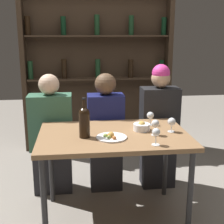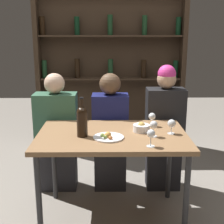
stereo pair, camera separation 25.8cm
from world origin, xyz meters
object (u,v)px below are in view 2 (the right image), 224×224
at_px(wine_glass_0, 152,117).
at_px(wine_glass_1, 154,125).
at_px(seated_person_center, 110,135).
at_px(wine_glass_3, 151,134).
at_px(seated_person_left, 57,136).
at_px(wine_glass_2, 172,124).
at_px(wine_bottle, 82,120).
at_px(food_plate_0, 108,137).
at_px(snack_bowl, 141,128).
at_px(seated_person_right, 164,131).

relative_size(wine_glass_0, wine_glass_1, 0.93).
distance_m(wine_glass_1, seated_person_center, 0.76).
height_order(wine_glass_3, seated_person_left, seated_person_left).
height_order(wine_glass_0, wine_glass_2, same).
relative_size(wine_glass_3, seated_person_center, 0.11).
bearing_deg(wine_bottle, wine_glass_3, -24.49).
bearing_deg(seated_person_center, wine_bottle, -109.96).
bearing_deg(seated_person_center, wine_glass_1, -61.79).
xyz_separation_m(wine_glass_1, food_plate_0, (-0.35, -0.03, -0.08)).
height_order(wine_glass_0, snack_bowl, wine_glass_0).
bearing_deg(snack_bowl, food_plate_0, -148.95).
xyz_separation_m(seated_person_left, seated_person_right, (1.06, 0.00, 0.05)).
relative_size(wine_bottle, seated_person_center, 0.27).
relative_size(wine_glass_1, food_plate_0, 0.54).
xyz_separation_m(seated_person_left, seated_person_center, (0.53, 0.00, 0.01)).
bearing_deg(seated_person_left, wine_glass_3, -45.95).
relative_size(wine_glass_1, wine_glass_2, 1.07).
xyz_separation_m(wine_bottle, food_plate_0, (0.20, -0.05, -0.12)).
bearing_deg(wine_glass_0, wine_bottle, -155.64).
bearing_deg(wine_glass_1, seated_person_center, 118.21).
height_order(wine_glass_1, seated_person_center, seated_person_center).
bearing_deg(snack_bowl, seated_person_right, 60.09).
relative_size(wine_bottle, food_plate_0, 1.32).
bearing_deg(seated_person_right, seated_person_left, -180.00).
bearing_deg(wine_glass_3, wine_glass_0, 81.28).
bearing_deg(seated_person_left, wine_glass_0, -21.31).
bearing_deg(wine_bottle, food_plate_0, -13.16).
bearing_deg(seated_person_left, snack_bowl, -32.20).
bearing_deg(wine_bottle, seated_person_right, 38.81).
bearing_deg(wine_glass_2, seated_person_right, 84.94).
bearing_deg(wine_glass_1, snack_bowl, 121.73).
bearing_deg(seated_person_center, snack_bowl, -62.76).
relative_size(wine_bottle, wine_glass_0, 2.62).
distance_m(wine_glass_0, wine_glass_3, 0.50).
height_order(wine_glass_3, food_plate_0, wine_glass_3).
xyz_separation_m(wine_glass_1, wine_glass_2, (0.15, 0.07, -0.01)).
distance_m(wine_glass_3, seated_person_center, 0.93).
distance_m(wine_bottle, wine_glass_3, 0.56).
bearing_deg(wine_glass_3, seated_person_right, 73.28).
relative_size(wine_bottle, wine_glass_2, 2.62).
bearing_deg(seated_person_right, wine_glass_1, -108.03).
bearing_deg(wine_glass_1, wine_glass_2, 23.66).
bearing_deg(wine_bottle, wine_glass_0, 24.36).
xyz_separation_m(wine_glass_2, snack_bowl, (-0.23, 0.06, -0.05)).
xyz_separation_m(food_plate_0, seated_person_left, (-0.51, 0.66, -0.22)).
bearing_deg(wine_glass_1, food_plate_0, -174.47).
distance_m(food_plate_0, seated_person_left, 0.86).
bearing_deg(seated_person_right, seated_person_center, 180.00).
relative_size(wine_glass_0, seated_person_center, 0.10).
relative_size(wine_glass_3, snack_bowl, 0.93).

